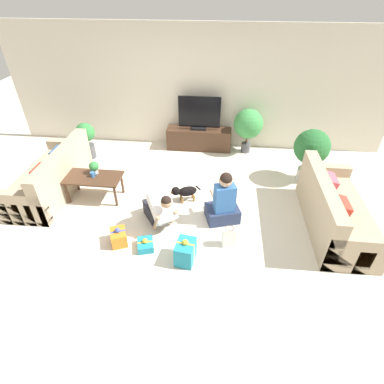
{
  "coord_description": "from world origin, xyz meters",
  "views": [
    {
      "loc": [
        0.6,
        -3.92,
        3.32
      ],
      "look_at": [
        0.19,
        -0.01,
        0.45
      ],
      "focal_mm": 28.0,
      "sensor_mm": 36.0,
      "label": 1
    }
  ],
  "objects_px": {
    "potted_plant_corner_left": "(86,137)",
    "tabletop_plant": "(94,167)",
    "tv": "(199,115)",
    "potted_plant_corner_right": "(311,149)",
    "sofa_left": "(52,178)",
    "gift_bag_a": "(229,237)",
    "person_sitting": "(223,203)",
    "gift_box_a": "(119,237)",
    "coffee_table": "(93,179)",
    "gift_box_b": "(185,252)",
    "sofa_right": "(333,211)",
    "mug": "(93,174)",
    "tv_console": "(199,139)",
    "dog": "(184,192)",
    "gift_box_c": "(146,245)",
    "potted_plant_back_right": "(248,125)",
    "person_kneeling": "(160,209)"
  },
  "relations": [
    {
      "from": "potted_plant_corner_left",
      "to": "tabletop_plant",
      "type": "xyz_separation_m",
      "value": [
        0.7,
        -1.3,
        0.09
      ]
    },
    {
      "from": "tv",
      "to": "potted_plant_corner_right",
      "type": "height_order",
      "value": "tv"
    },
    {
      "from": "sofa_left",
      "to": "gift_bag_a",
      "type": "relative_size",
      "value": 5.55
    },
    {
      "from": "person_sitting",
      "to": "gift_box_a",
      "type": "distance_m",
      "value": 1.71
    },
    {
      "from": "coffee_table",
      "to": "gift_box_b",
      "type": "xyz_separation_m",
      "value": [
        1.8,
        -1.31,
        -0.22
      ]
    },
    {
      "from": "gift_box_a",
      "to": "gift_bag_a",
      "type": "xyz_separation_m",
      "value": [
        1.65,
        0.12,
        0.05
      ]
    },
    {
      "from": "sofa_right",
      "to": "coffee_table",
      "type": "relative_size",
      "value": 1.97
    },
    {
      "from": "coffee_table",
      "to": "gift_bag_a",
      "type": "xyz_separation_m",
      "value": [
        2.4,
        -0.95,
        -0.23
      ]
    },
    {
      "from": "person_sitting",
      "to": "mug",
      "type": "xyz_separation_m",
      "value": [
        -2.29,
        0.39,
        0.14
      ]
    },
    {
      "from": "mug",
      "to": "gift_box_a",
      "type": "bearing_deg",
      "value": -55.3
    },
    {
      "from": "sofa_left",
      "to": "tabletop_plant",
      "type": "bearing_deg",
      "value": 91.39
    },
    {
      "from": "tv_console",
      "to": "gift_box_a",
      "type": "relative_size",
      "value": 4.12
    },
    {
      "from": "dog",
      "to": "gift_box_a",
      "type": "xyz_separation_m",
      "value": [
        -0.85,
        -1.13,
        -0.09
      ]
    },
    {
      "from": "tv_console",
      "to": "gift_box_c",
      "type": "bearing_deg",
      "value": -99.02
    },
    {
      "from": "potted_plant_back_right",
      "to": "dog",
      "type": "height_order",
      "value": "potted_plant_back_right"
    },
    {
      "from": "coffee_table",
      "to": "gift_box_c",
      "type": "xyz_separation_m",
      "value": [
        1.17,
        -1.14,
        -0.33
      ]
    },
    {
      "from": "person_kneeling",
      "to": "person_sitting",
      "type": "height_order",
      "value": "person_sitting"
    },
    {
      "from": "dog",
      "to": "tv_console",
      "type": "bearing_deg",
      "value": 156.08
    },
    {
      "from": "coffee_table",
      "to": "tv_console",
      "type": "distance_m",
      "value": 2.7
    },
    {
      "from": "potted_plant_corner_right",
      "to": "gift_box_c",
      "type": "bearing_deg",
      "value": -141.89
    },
    {
      "from": "gift_box_a",
      "to": "gift_box_b",
      "type": "distance_m",
      "value": 1.07
    },
    {
      "from": "gift_bag_a",
      "to": "sofa_left",
      "type": "bearing_deg",
      "value": 161.95
    },
    {
      "from": "coffee_table",
      "to": "gift_bag_a",
      "type": "distance_m",
      "value": 2.59
    },
    {
      "from": "coffee_table",
      "to": "tv",
      "type": "height_order",
      "value": "tv"
    },
    {
      "from": "tv_console",
      "to": "gift_box_b",
      "type": "distance_m",
      "value": 3.42
    },
    {
      "from": "dog",
      "to": "gift_box_a",
      "type": "distance_m",
      "value": 1.42
    },
    {
      "from": "potted_plant_corner_left",
      "to": "mug",
      "type": "height_order",
      "value": "potted_plant_corner_left"
    },
    {
      "from": "sofa_right",
      "to": "person_kneeling",
      "type": "distance_m",
      "value": 2.74
    },
    {
      "from": "dog",
      "to": "tabletop_plant",
      "type": "distance_m",
      "value": 1.65
    },
    {
      "from": "sofa_left",
      "to": "gift_box_a",
      "type": "distance_m",
      "value": 2.0
    },
    {
      "from": "gift_box_c",
      "to": "person_sitting",
      "type": "bearing_deg",
      "value": 33.96
    },
    {
      "from": "coffee_table",
      "to": "tv_console",
      "type": "height_order",
      "value": "tv_console"
    },
    {
      "from": "sofa_right",
      "to": "potted_plant_corner_left",
      "type": "relative_size",
      "value": 2.45
    },
    {
      "from": "tv_console",
      "to": "gift_bag_a",
      "type": "xyz_separation_m",
      "value": [
        0.71,
        -3.06,
        -0.08
      ]
    },
    {
      "from": "potted_plant_corner_right",
      "to": "person_sitting",
      "type": "xyz_separation_m",
      "value": [
        -1.58,
        -1.36,
        -0.33
      ]
    },
    {
      "from": "potted_plant_corner_right",
      "to": "dog",
      "type": "relative_size",
      "value": 2.03
    },
    {
      "from": "tv_console",
      "to": "potted_plant_back_right",
      "type": "xyz_separation_m",
      "value": [
        1.08,
        -0.05,
        0.42
      ]
    },
    {
      "from": "potted_plant_corner_left",
      "to": "potted_plant_corner_right",
      "type": "relative_size",
      "value": 0.75
    },
    {
      "from": "person_kneeling",
      "to": "gift_box_c",
      "type": "bearing_deg",
      "value": -137.33
    },
    {
      "from": "tabletop_plant",
      "to": "gift_bag_a",
      "type": "bearing_deg",
      "value": -24.17
    },
    {
      "from": "tv",
      "to": "gift_box_c",
      "type": "bearing_deg",
      "value": -99.02
    },
    {
      "from": "gift_box_a",
      "to": "potted_plant_corner_left",
      "type": "bearing_deg",
      "value": 120.05
    },
    {
      "from": "gift_box_a",
      "to": "gift_bag_a",
      "type": "bearing_deg",
      "value": 4.27
    },
    {
      "from": "tv_console",
      "to": "person_kneeling",
      "type": "xyz_separation_m",
      "value": [
        -0.39,
        -2.7,
        0.08
      ]
    },
    {
      "from": "dog",
      "to": "mug",
      "type": "height_order",
      "value": "mug"
    },
    {
      "from": "sofa_right",
      "to": "potted_plant_back_right",
      "type": "height_order",
      "value": "potted_plant_back_right"
    },
    {
      "from": "potted_plant_back_right",
      "to": "dog",
      "type": "relative_size",
      "value": 1.91
    },
    {
      "from": "sofa_left",
      "to": "tv",
      "type": "xyz_separation_m",
      "value": [
        2.53,
        2.0,
        0.52
      ]
    },
    {
      "from": "potted_plant_corner_left",
      "to": "tabletop_plant",
      "type": "height_order",
      "value": "potted_plant_corner_left"
    },
    {
      "from": "person_sitting",
      "to": "gift_box_b",
      "type": "bearing_deg",
      "value": 44.33
    }
  ]
}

